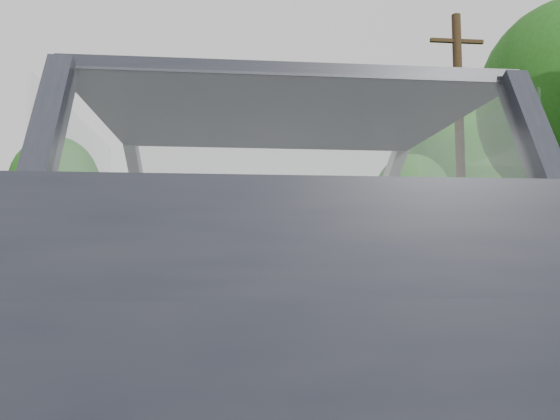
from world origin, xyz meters
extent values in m
plane|color=#2F2F2F|center=(0.00, 0.00, 0.00)|extent=(140.00, 140.00, 0.00)
cube|color=black|center=(0.00, 0.00, 0.72)|extent=(1.80, 4.00, 1.45)
cube|color=black|center=(0.00, 0.62, 0.85)|extent=(1.58, 0.45, 0.30)
cube|color=#27272B|center=(-0.40, -0.29, 0.88)|extent=(0.50, 0.72, 0.42)
cube|color=#27272B|center=(0.40, -0.29, 0.88)|extent=(0.50, 0.72, 0.42)
torus|color=black|center=(-0.40, 0.33, 0.92)|extent=(0.36, 0.36, 0.04)
ellipsoid|color=gray|center=(0.16, 0.59, 1.08)|extent=(0.55, 0.25, 0.24)
cube|color=gray|center=(4.30, 10.00, 0.58)|extent=(0.05, 90.00, 0.32)
imported|color=silver|center=(-1.20, 15.19, 0.80)|extent=(2.26, 5.01, 1.61)
cube|color=#0E5F1E|center=(7.25, 26.93, 1.14)|extent=(0.30, 0.91, 2.27)
cylinder|color=#3F2F1A|center=(5.91, 10.90, 3.70)|extent=(0.28, 0.28, 7.40)
camera|label=1|loc=(-0.23, -2.87, 0.76)|focal=35.00mm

